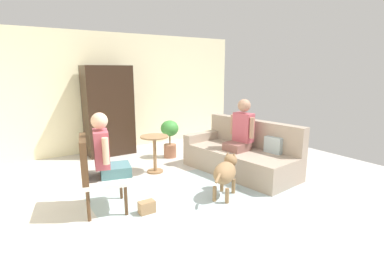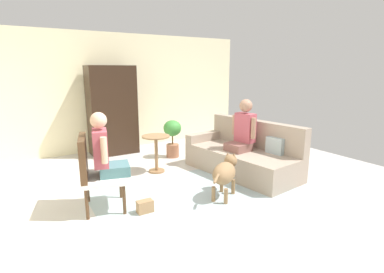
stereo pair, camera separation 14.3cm
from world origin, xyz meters
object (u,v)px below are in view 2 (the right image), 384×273
at_px(person_on_couch, 243,129).
at_px(handbag, 145,207).
at_px(person_on_armchair, 105,151).
at_px(potted_plant, 172,135).
at_px(couch, 243,156).
at_px(round_end_table, 156,148).
at_px(dog, 225,172).
at_px(armoire_cabinet, 112,110).
at_px(armchair, 93,168).

bearing_deg(person_on_couch, handbag, -165.42).
relative_size(person_on_armchair, potted_plant, 1.06).
distance_m(person_on_armchair, handbag, 0.90).
xyz_separation_m(couch, round_end_table, (-1.35, 0.82, 0.14)).
bearing_deg(couch, dog, -143.30).
height_order(person_on_armchair, round_end_table, person_on_armchair).
bearing_deg(armoire_cabinet, armchair, -111.79).
distance_m(couch, person_on_couch, 0.50).
xyz_separation_m(armchair, handbag, (0.53, -0.44, -0.50)).
xyz_separation_m(person_on_couch, dog, (-0.91, -0.68, -0.43)).
relative_size(round_end_table, dog, 0.92).
distance_m(round_end_table, potted_plant, 0.98).
height_order(couch, dog, couch).
height_order(person_on_couch, person_on_armchair, person_on_couch).
relative_size(armchair, potted_plant, 1.26).
distance_m(armchair, armoire_cabinet, 2.85).
height_order(person_on_armchair, armoire_cabinet, armoire_cabinet).
distance_m(dog, potted_plant, 2.24).
bearing_deg(handbag, potted_plant, 54.38).
xyz_separation_m(couch, handbag, (-2.15, -0.58, -0.22)).
distance_m(potted_plant, armoire_cabinet, 1.46).
bearing_deg(person_on_couch, round_end_table, 147.04).
relative_size(armchair, handbag, 4.82).
distance_m(person_on_armchair, dog, 1.72).
bearing_deg(couch, person_on_armchair, -176.02).
height_order(couch, round_end_table, couch).
relative_size(dog, potted_plant, 0.93).
distance_m(dog, handbag, 1.25).
bearing_deg(person_on_armchair, armchair, 166.84).
distance_m(couch, dog, 1.19).
bearing_deg(couch, handbag, -165.04).
bearing_deg(dog, person_on_couch, 36.92).
bearing_deg(round_end_table, handbag, -119.94).
bearing_deg(potted_plant, person_on_couch, -68.32).
height_order(round_end_table, dog, round_end_table).
bearing_deg(handbag, dog, -6.25).
height_order(couch, armoire_cabinet, armoire_cabinet).
bearing_deg(person_on_couch, armchair, -177.54).
bearing_deg(armoire_cabinet, round_end_table, -80.31).
bearing_deg(armchair, potted_plant, 39.24).
bearing_deg(dog, potted_plant, 82.47).
xyz_separation_m(person_on_couch, potted_plant, (-0.61, 1.54, -0.32)).
bearing_deg(couch, round_end_table, 148.69).
height_order(dog, handbag, dog).
relative_size(person_on_armchair, handbag, 4.06).
relative_size(potted_plant, handbag, 3.81).
height_order(person_on_couch, potted_plant, person_on_couch).
height_order(round_end_table, handbag, round_end_table).
xyz_separation_m(dog, armoire_cabinet, (-0.68, 3.19, 0.58)).
relative_size(couch, potted_plant, 2.74).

